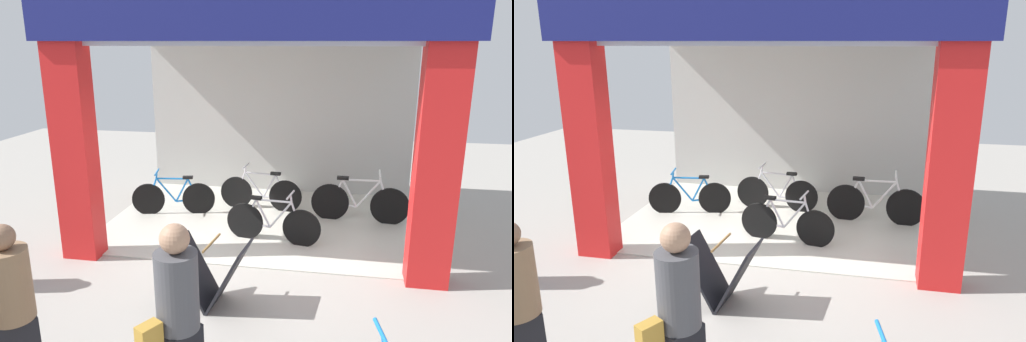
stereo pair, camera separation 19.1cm
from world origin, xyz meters
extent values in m
plane|color=#9E9991|center=(0.00, 0.00, 0.00)|extent=(18.60, 18.60, 0.00)
cube|color=beige|center=(0.00, 1.79, 0.01)|extent=(5.30, 3.59, 0.02)
cube|color=#B7B7B2|center=(0.00, 3.59, 1.52)|extent=(5.30, 0.12, 3.04)
cube|color=red|center=(-2.39, 0.00, 1.52)|extent=(0.52, 0.36, 3.04)
cube|color=red|center=(2.39, 0.00, 1.52)|extent=(0.52, 0.36, 3.04)
cube|color=navy|center=(0.00, -0.15, 3.48)|extent=(5.50, 0.20, 0.89)
cube|color=silver|center=(0.00, 1.79, 3.01)|extent=(5.30, 3.59, 0.06)
cylinder|color=black|center=(0.30, 2.28, 0.30)|extent=(0.61, 0.09, 0.60)
cylinder|color=black|center=(-0.63, 2.36, 0.30)|extent=(0.61, 0.09, 0.60)
cylinder|color=silver|center=(0.08, 2.30, 0.28)|extent=(0.41, 0.06, 0.08)
cylinder|color=silver|center=(0.00, 2.31, 0.48)|extent=(0.26, 0.05, 0.45)
cylinder|color=silver|center=(-0.29, 2.33, 0.48)|extent=(0.37, 0.06, 0.47)
cylinder|color=silver|center=(-0.17, 2.32, 0.70)|extent=(0.58, 0.08, 0.05)
cylinder|color=silver|center=(0.20, 2.29, 0.50)|extent=(0.20, 0.05, 0.41)
cylinder|color=silver|center=(-0.54, 2.35, 0.51)|extent=(0.18, 0.05, 0.42)
cylinder|color=silver|center=(-0.45, 2.34, 0.77)|extent=(0.05, 0.04, 0.13)
cylinder|color=silver|center=(-0.44, 2.34, 0.83)|extent=(0.06, 0.42, 0.03)
cube|color=black|center=(0.11, 2.30, 0.72)|extent=(0.19, 0.11, 0.05)
cylinder|color=black|center=(-1.23, 1.91, 0.29)|extent=(0.58, 0.16, 0.58)
cylinder|color=black|center=(-2.11, 1.72, 0.29)|extent=(0.58, 0.16, 0.58)
cylinder|color=blue|center=(-1.44, 1.86, 0.27)|extent=(0.39, 0.11, 0.08)
cylinder|color=blue|center=(-1.52, 1.84, 0.46)|extent=(0.26, 0.08, 0.44)
cylinder|color=blue|center=(-1.79, 1.79, 0.47)|extent=(0.36, 0.11, 0.46)
cylinder|color=blue|center=(-1.68, 1.81, 0.68)|extent=(0.55, 0.15, 0.05)
cylinder|color=blue|center=(-1.33, 1.88, 0.48)|extent=(0.19, 0.07, 0.39)
cylinder|color=blue|center=(-2.02, 1.74, 0.49)|extent=(0.18, 0.07, 0.40)
cylinder|color=blue|center=(-1.94, 1.75, 0.74)|extent=(0.06, 0.04, 0.12)
cylinder|color=blue|center=(-1.94, 1.76, 0.80)|extent=(0.11, 0.40, 0.03)
cube|color=black|center=(-1.41, 1.87, 0.70)|extent=(0.19, 0.12, 0.04)
cylinder|color=black|center=(-0.19, 0.97, 0.30)|extent=(0.59, 0.13, 0.59)
cylinder|color=black|center=(0.71, 0.83, 0.30)|extent=(0.59, 0.13, 0.59)
cylinder|color=silver|center=(0.02, 0.94, 0.27)|extent=(0.40, 0.09, 0.08)
cylinder|color=silver|center=(0.10, 0.93, 0.47)|extent=(0.26, 0.07, 0.44)
cylinder|color=silver|center=(0.38, 0.88, 0.47)|extent=(0.36, 0.09, 0.46)
cylinder|color=silver|center=(0.27, 0.90, 0.69)|extent=(0.57, 0.12, 0.05)
cylinder|color=silver|center=(-0.09, 0.96, 0.49)|extent=(0.20, 0.06, 0.40)
cylinder|color=silver|center=(0.62, 0.85, 0.50)|extent=(0.18, 0.06, 0.41)
cylinder|color=silver|center=(0.54, 0.86, 0.76)|extent=(0.05, 0.04, 0.12)
cylinder|color=silver|center=(0.53, 0.86, 0.81)|extent=(0.09, 0.41, 0.03)
cube|color=black|center=(-0.01, 0.94, 0.71)|extent=(0.19, 0.12, 0.04)
cylinder|color=black|center=(1.11, 2.04, 0.33)|extent=(0.65, 0.08, 0.65)
cylinder|color=black|center=(2.12, 1.98, 0.33)|extent=(0.65, 0.08, 0.65)
cylinder|color=white|center=(1.35, 2.03, 0.30)|extent=(0.44, 0.06, 0.08)
cylinder|color=white|center=(1.44, 2.02, 0.51)|extent=(0.29, 0.05, 0.49)
cylinder|color=white|center=(1.75, 2.00, 0.52)|extent=(0.40, 0.06, 0.51)
cylinder|color=white|center=(1.62, 2.01, 0.76)|extent=(0.63, 0.07, 0.05)
cylinder|color=white|center=(1.22, 2.03, 0.54)|extent=(0.22, 0.05, 0.44)
cylinder|color=white|center=(2.02, 1.99, 0.55)|extent=(0.20, 0.05, 0.45)
cylinder|color=white|center=(1.93, 1.99, 0.83)|extent=(0.06, 0.04, 0.14)
cylinder|color=white|center=(1.92, 1.99, 0.90)|extent=(0.06, 0.46, 0.03)
cube|color=black|center=(1.31, 2.03, 0.78)|extent=(0.20, 0.11, 0.05)
cylinder|color=blue|center=(1.59, -2.69, 0.94)|extent=(0.13, 0.47, 0.03)
cube|color=black|center=(-0.40, -0.96, 0.40)|extent=(0.50, 0.57, 0.81)
cube|color=black|center=(0.02, -1.01, 0.40)|extent=(0.50, 0.57, 0.81)
cylinder|color=olive|center=(-0.19, -0.98, 0.80)|extent=(0.09, 0.52, 0.03)
cylinder|color=#8C6B4C|center=(-1.29, -2.89, 1.21)|extent=(0.48, 0.48, 0.59)
cylinder|color=#4C4C51|center=(0.03, -2.73, 1.19)|extent=(0.46, 0.46, 0.63)
sphere|color=tan|center=(0.03, -2.73, 1.62)|extent=(0.23, 0.23, 0.23)
cube|color=#BF8C33|center=(-0.12, -2.97, 0.93)|extent=(0.19, 0.21, 0.22)
camera|label=1|loc=(1.18, -5.78, 3.04)|focal=32.79mm
camera|label=2|loc=(1.37, -5.74, 3.04)|focal=32.79mm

